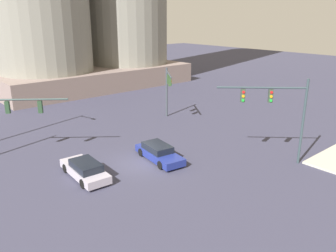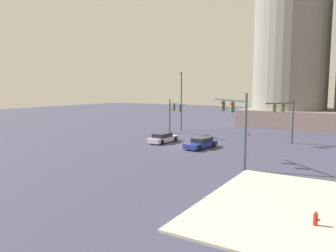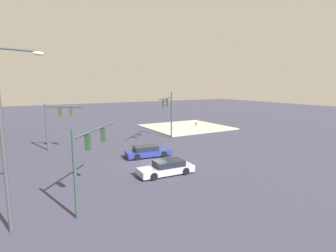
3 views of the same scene
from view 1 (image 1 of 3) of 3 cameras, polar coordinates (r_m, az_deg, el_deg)
ground_plane at (r=26.13m, az=-4.60°, el=-6.30°), size 169.45×169.45×0.00m
traffic_signal_near_corner at (r=26.00m, az=17.95°, el=3.28°), size 4.79×4.58×6.50m
traffic_signal_opposite_side at (r=36.08m, az=-0.02°, el=6.91°), size 2.66×3.73×5.42m
traffic_signal_cross_street at (r=28.82m, az=-24.96°, el=2.08°), size 5.17×4.15×5.19m
sedan_car_approaching at (r=26.55m, az=-1.54°, el=-4.49°), size 2.35×4.92×1.21m
sedan_car_waiting_far at (r=24.45m, az=-13.73°, el=-7.09°), size 2.03×4.85×1.21m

